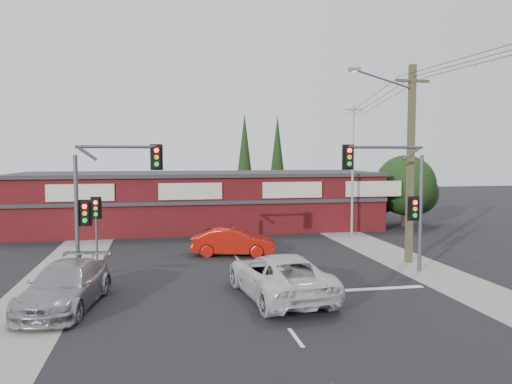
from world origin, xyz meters
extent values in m
plane|color=black|center=(0.00, 0.00, 0.00)|extent=(120.00, 120.00, 0.00)
cube|color=black|center=(0.00, 5.00, 0.01)|extent=(14.00, 70.00, 0.01)
cube|color=gray|center=(-8.50, 5.00, 0.01)|extent=(3.00, 70.00, 0.02)
cube|color=gray|center=(8.50, 5.00, 0.01)|extent=(3.00, 70.00, 0.02)
cube|color=silver|center=(3.50, -1.50, 0.01)|extent=(6.50, 0.35, 0.01)
imported|color=silver|center=(0.52, -1.90, 0.85)|extent=(3.52, 6.42, 1.71)
imported|color=#95979A|center=(-7.35, -1.77, 0.80)|extent=(3.11, 5.80, 1.60)
imported|color=#A8130A|center=(-0.05, 6.46, 0.75)|extent=(4.77, 2.55, 1.49)
cube|color=silver|center=(0.00, -6.19, 0.01)|extent=(0.12, 1.60, 0.01)
cube|color=silver|center=(0.00, -2.26, 0.01)|extent=(0.12, 1.60, 0.01)
cube|color=silver|center=(0.00, 1.68, 0.01)|extent=(0.12, 1.60, 0.01)
cube|color=silver|center=(0.00, 5.61, 0.01)|extent=(0.12, 1.60, 0.01)
cube|color=silver|center=(0.00, 9.55, 0.01)|extent=(0.12, 1.60, 0.01)
cube|color=silver|center=(0.00, 13.48, 0.01)|extent=(0.12, 1.60, 0.01)
cube|color=silver|center=(0.00, 17.42, 0.01)|extent=(0.12, 1.60, 0.01)
cube|color=silver|center=(0.00, 21.36, 0.01)|extent=(0.12, 1.60, 0.01)
cube|color=silver|center=(0.00, 25.29, 0.01)|extent=(0.12, 1.60, 0.01)
cube|color=silver|center=(0.00, 29.23, 0.01)|extent=(0.12, 1.60, 0.01)
cube|color=#430D10|center=(-1.00, 17.00, 2.00)|extent=(26.00, 8.00, 4.00)
cube|color=#2D2D30|center=(-1.00, 17.00, 4.10)|extent=(26.40, 8.40, 0.25)
cube|color=beige|center=(-9.00, 12.95, 3.10)|extent=(4.20, 0.12, 1.10)
cube|color=beige|center=(-2.00, 12.95, 3.10)|extent=(4.20, 0.12, 1.10)
cube|color=beige|center=(5.00, 12.95, 3.10)|extent=(4.20, 0.12, 1.10)
cube|color=beige|center=(11.00, 12.95, 3.10)|extent=(4.20, 0.12, 1.10)
cube|color=#2D2D30|center=(-1.00, 12.90, 2.30)|extent=(26.00, 0.15, 0.25)
cylinder|color=#2D2116|center=(14.50, 15.00, 0.90)|extent=(0.50, 0.50, 1.80)
sphere|color=black|center=(14.50, 15.00, 3.20)|extent=(4.60, 4.60, 4.60)
sphere|color=black|center=(16.00, 16.00, 2.50)|extent=(3.40, 3.40, 3.40)
sphere|color=black|center=(13.20, 16.40, 2.30)|extent=(2.80, 2.80, 2.80)
cylinder|color=#2D2116|center=(3.50, 24.00, 1.00)|extent=(0.24, 0.24, 2.00)
cone|color=black|center=(3.50, 24.00, 5.50)|extent=(1.80, 1.80, 7.50)
cylinder|color=#2D2116|center=(7.00, 26.00, 1.00)|extent=(0.24, 0.24, 2.00)
cone|color=black|center=(7.00, 26.00, 5.50)|extent=(1.80, 1.80, 7.50)
cylinder|color=#47494C|center=(-7.50, 2.00, 2.75)|extent=(0.18, 0.18, 5.50)
cylinder|color=#47494C|center=(-5.80, 2.00, 5.85)|extent=(3.40, 0.14, 0.14)
cylinder|color=#47494C|center=(-6.99, 2.00, 5.55)|extent=(0.82, 0.14, 0.63)
cube|color=black|center=(-4.10, 2.00, 5.40)|extent=(0.32, 0.22, 0.95)
cube|color=black|center=(-4.10, 2.07, 5.40)|extent=(0.55, 0.04, 1.15)
cylinder|color=#FF0C07|center=(-4.10, 1.87, 5.70)|extent=(0.20, 0.06, 0.20)
cylinder|color=orange|center=(-4.10, 1.87, 5.40)|extent=(0.20, 0.06, 0.20)
cylinder|color=#0CE526|center=(-4.10, 1.87, 5.10)|extent=(0.20, 0.06, 0.20)
cube|color=black|center=(-7.15, 2.00, 3.00)|extent=(0.32, 0.22, 0.95)
cube|color=black|center=(-7.15, 2.07, 3.00)|extent=(0.55, 0.04, 1.15)
cylinder|color=#FF0C07|center=(-7.15, 1.87, 3.30)|extent=(0.20, 0.06, 0.20)
cylinder|color=orange|center=(-7.15, 1.87, 3.00)|extent=(0.20, 0.06, 0.20)
cylinder|color=#0CE526|center=(-7.15, 1.87, 2.70)|extent=(0.20, 0.06, 0.20)
cylinder|color=#47494C|center=(8.00, 1.00, 2.75)|extent=(0.18, 0.18, 5.50)
cylinder|color=#47494C|center=(6.20, 1.00, 5.85)|extent=(3.60, 0.14, 0.14)
cylinder|color=#47494C|center=(7.46, 1.00, 5.55)|extent=(0.82, 0.14, 0.63)
cube|color=black|center=(4.40, 1.00, 5.40)|extent=(0.32, 0.22, 0.95)
cube|color=black|center=(4.40, 1.07, 5.40)|extent=(0.55, 0.04, 1.15)
cylinder|color=#FF0C07|center=(4.40, 0.87, 5.70)|extent=(0.20, 0.06, 0.20)
cylinder|color=orange|center=(4.40, 0.87, 5.40)|extent=(0.20, 0.06, 0.20)
cylinder|color=#0CE526|center=(4.40, 0.87, 5.10)|extent=(0.20, 0.06, 0.20)
cube|color=black|center=(7.65, 1.00, 3.00)|extent=(0.32, 0.22, 0.95)
cube|color=black|center=(7.65, 1.07, 3.00)|extent=(0.55, 0.04, 1.15)
cylinder|color=#FF0C07|center=(7.65, 0.87, 3.30)|extent=(0.20, 0.06, 0.20)
cylinder|color=orange|center=(7.65, 0.87, 3.00)|extent=(0.20, 0.06, 0.20)
cylinder|color=#0CE526|center=(7.65, 0.87, 2.70)|extent=(0.20, 0.06, 0.20)
cylinder|color=#47494C|center=(-7.20, 6.00, 1.50)|extent=(0.12, 0.12, 3.00)
cube|color=black|center=(-7.20, 6.00, 2.80)|extent=(0.32, 0.22, 0.95)
cube|color=black|center=(-7.20, 6.07, 2.80)|extent=(0.55, 0.04, 1.15)
cylinder|color=#FF0C07|center=(-7.20, 5.87, 3.10)|extent=(0.20, 0.06, 0.20)
cylinder|color=orange|center=(-7.20, 5.87, 2.80)|extent=(0.20, 0.06, 0.20)
cylinder|color=#0CE526|center=(-7.20, 5.87, 2.50)|extent=(0.20, 0.06, 0.20)
cube|color=brown|center=(8.50, 3.00, 5.00)|extent=(0.30, 0.30, 10.00)
cube|color=brown|center=(8.50, 3.00, 9.20)|extent=(1.80, 0.14, 0.14)
cylinder|color=#47494C|center=(6.90, 2.85, 9.20)|extent=(3.23, 0.39, 0.89)
cube|color=slate|center=(5.30, 2.70, 9.60)|extent=(0.55, 0.25, 0.18)
cylinder|color=silver|center=(5.30, 2.70, 9.50)|extent=(0.28, 0.28, 0.05)
cylinder|color=gray|center=(9.00, 12.00, 4.50)|extent=(0.16, 0.16, 9.00)
cube|color=gray|center=(9.00, 12.00, 8.60)|extent=(1.20, 0.10, 0.10)
cylinder|color=black|center=(8.15, 7.50, 8.80)|extent=(0.73, 9.01, 1.22)
cylinder|color=black|center=(8.75, 7.50, 8.80)|extent=(0.52, 9.00, 1.22)
cylinder|color=black|center=(9.34, 7.50, 8.80)|extent=(0.31, 9.00, 1.22)
camera|label=1|loc=(-3.92, -20.33, 5.48)|focal=35.00mm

